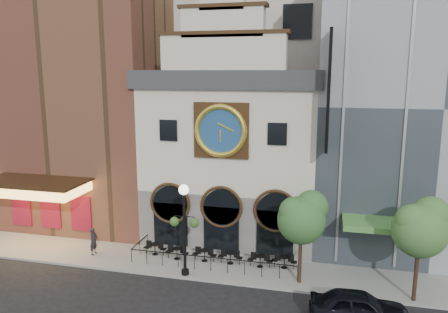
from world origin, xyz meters
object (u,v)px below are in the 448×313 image
Objects in this scene: bistro_5 at (284,261)px; pedestrian at (94,241)px; bistro_2 at (204,254)px; tree_left at (302,216)px; bistro_1 at (177,252)px; bistro_0 at (155,248)px; bistro_4 at (260,260)px; lamppost at (184,220)px; car_right at (359,307)px; bistro_3 at (230,257)px; tree_right at (421,226)px.

pedestrian reaches higher than bistro_5.
tree_left is (6.25, -1.45, 3.57)m from bistro_2.
bistro_1 is 1.00× the size of bistro_5.
bistro_0 and bistro_4 have the same top height.
lamppost reaches higher than tree_left.
car_right is 0.86× the size of lamppost.
bistro_3 is 3.43m from bistro_5.
tree_right is at bearing -17.41° from bistro_5.
bistro_1 is 1.00× the size of bistro_2.
tree_right is at bearing -9.49° from bistro_2.
bistro_2 is at bearing 166.97° from tree_left.
car_right is at bearing -49.76° from bistro_5.
bistro_4 is (1.93, -0.03, 0.00)m from bistro_3.
bistro_2 is at bearing 58.73° from car_right.
lamppost is at bearing -174.48° from tree_left.
bistro_0 is 1.00× the size of bistro_1.
bistro_3 is 1.00× the size of bistro_5.
bistro_4 is 9.73m from tree_right.
bistro_1 is 0.33× the size of car_right.
bistro_2 is at bearing -177.75° from bistro_5.
tree_right is at bearing -8.15° from bistro_0.
tree_right reaches higher than tree_left.
tree_right is at bearing -2.19° from lamppost.
tree_left is at bearing 38.73° from car_right.
pedestrian is 0.33× the size of tree_left.
car_right reaches higher than bistro_5.
bistro_1 is 12.09m from car_right.
bistro_2 is (3.53, -0.21, 0.00)m from bistro_0.
bistro_1 and bistro_2 have the same top height.
bistro_4 is at bearing 151.01° from tree_left.
bistro_4 is at bearing -82.08° from pedestrian.
bistro_2 is 1.00× the size of bistro_5.
tree_right is at bearing -5.81° from tree_left.
tree_left reaches higher than bistro_2.
bistro_1 is 5.50m from bistro_4.
bistro_1 is (1.68, -0.34, 0.00)m from bistro_0.
tree_right reaches higher than bistro_0.
lamppost is at bearing -153.74° from bistro_4.
bistro_0 is at bearing 176.61° from bistro_2.
bistro_2 is at bearing 71.58° from lamppost.
bistro_5 is 4.09m from tree_left.
car_right is at bearing -17.23° from lamppost.
bistro_1 is at bearing 119.74° from lamppost.
bistro_5 is at bearing 2.71° from bistro_1.
lamppost is 6.91m from tree_left.
lamppost reaches higher than bistro_0.
lamppost is at bearing -158.10° from bistro_5.
tree_right is (15.91, -2.28, 3.74)m from bistro_0.
pedestrian reaches higher than bistro_3.
bistro_3 is (3.57, 0.15, 0.00)m from bistro_1.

